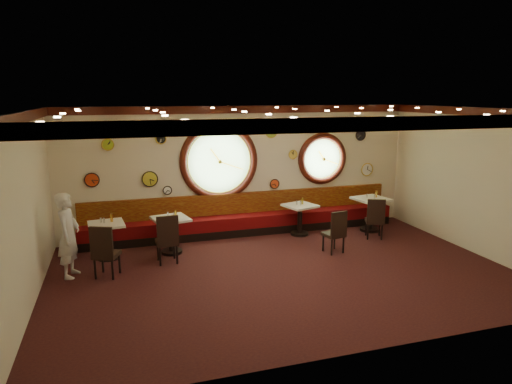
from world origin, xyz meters
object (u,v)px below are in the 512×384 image
object	(u,v)px
chair_a	(104,248)
waiter	(69,235)
chair_c	(336,229)
condiment_c_bottle	(302,201)
condiment_a_bottle	(112,218)
table_a	(107,236)
condiment_d_bottle	(376,194)
condiment_d_pepper	(375,197)
table_c	(300,216)
condiment_b_salt	(168,214)
table_d	(371,210)
condiment_d_salt	(367,196)
condiment_a_salt	(101,220)
table_b	(171,231)
condiment_c_pepper	(301,203)
condiment_b_bottle	(176,214)
chair_d	(375,216)
condiment_b_pepper	(174,215)
chair_b	(167,236)
condiment_c_salt	(297,203)
condiment_a_pepper	(104,221)

from	to	relation	value
chair_a	waiter	size ratio (longest dim) A/B	0.39
chair_c	condiment_c_bottle	world-z (taller)	chair_c
condiment_a_bottle	condiment_c_bottle	bearing A→B (deg)	4.29
chair_a	condiment_c_bottle	size ratio (longest dim) A/B	3.90
table_a	condiment_d_bottle	xyz separation A→B (m)	(6.64, 0.19, 0.46)
condiment_d_pepper	condiment_c_bottle	bearing A→B (deg)	169.22
table_c	condiment_b_salt	xyz separation A→B (m)	(-3.30, -0.32, 0.38)
table_d	condiment_d_salt	world-z (taller)	condiment_d_salt
condiment_a_salt	condiment_d_pepper	xyz separation A→B (m)	(6.62, 0.01, 0.07)
table_b	table_d	world-z (taller)	table_d
table_b	condiment_c_pepper	distance (m)	3.28
chair_a	condiment_b_salt	size ratio (longest dim) A/B	5.85
chair_a	chair_c	bearing A→B (deg)	21.89
table_d	condiment_b_bottle	bearing A→B (deg)	-177.97
condiment_a_salt	condiment_a_bottle	world-z (taller)	condiment_a_bottle
table_a	condiment_c_bottle	xyz separation A→B (m)	(4.68, 0.41, 0.36)
condiment_a_salt	waiter	size ratio (longest dim) A/B	0.07
condiment_d_pepper	condiment_c_bottle	world-z (taller)	condiment_d_pepper
chair_d	condiment_d_salt	world-z (taller)	chair_d
condiment_b_pepper	chair_b	bearing A→B (deg)	-109.05
condiment_a_bottle	chair_b	bearing A→B (deg)	-34.96
condiment_b_salt	table_c	bearing A→B (deg)	5.51
condiment_b_pepper	condiment_c_pepper	distance (m)	3.19
chair_a	chair_d	size ratio (longest dim) A/B	1.04
condiment_b_pepper	condiment_b_bottle	xyz separation A→B (m)	(0.04, 0.00, 0.02)
table_c	condiment_b_salt	world-z (taller)	condiment_b_salt
table_d	condiment_c_bottle	xyz separation A→B (m)	(-1.80, 0.26, 0.31)
condiment_c_salt	condiment_d_pepper	size ratio (longest dim) A/B	0.98
chair_c	condiment_d_salt	bearing A→B (deg)	31.03
condiment_a_salt	condiment_a_pepper	distance (m)	0.07
condiment_b_bottle	condiment_d_bottle	world-z (taller)	condiment_d_bottle
table_a	condiment_a_salt	distance (m)	0.37
condiment_d_salt	condiment_c_bottle	size ratio (longest dim) A/B	0.57
condiment_c_pepper	condiment_b_bottle	size ratio (longest dim) A/B	0.76
table_d	waiter	world-z (taller)	waiter
table_d	condiment_a_bottle	bearing A→B (deg)	-179.23
condiment_a_pepper	condiment_c_salt	bearing A→B (deg)	4.97
condiment_a_bottle	table_d	bearing A→B (deg)	0.77
condiment_b_pepper	condiment_c_bottle	bearing A→B (deg)	7.65
condiment_a_salt	condiment_d_pepper	bearing A→B (deg)	0.11
condiment_a_pepper	waiter	xyz separation A→B (m)	(-0.64, -0.81, -0.02)
chair_d	condiment_b_bottle	bearing A→B (deg)	-162.16
table_d	condiment_d_pepper	distance (m)	0.39
table_a	condiment_a_bottle	bearing A→B (deg)	30.10
condiment_a_salt	table_c	bearing A→B (deg)	3.93
chair_a	chair_b	xyz separation A→B (m)	(1.24, 0.41, 0.00)
table_b	condiment_c_pepper	size ratio (longest dim) A/B	7.90
condiment_a_bottle	waiter	world-z (taller)	waiter
table_a	chair_a	distance (m)	1.10
condiment_d_salt	condiment_c_pepper	world-z (taller)	condiment_d_salt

